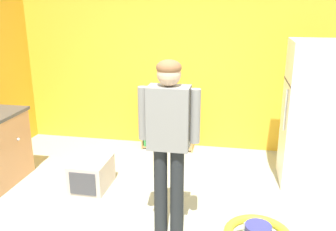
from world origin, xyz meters
The scene contains 6 objects.
ground_plane centered at (0.00, 0.00, 0.00)m, with size 12.00×12.00×0.00m, color #A6A998.
back_wall centered at (0.00, 2.33, 1.35)m, with size 5.20×0.06×2.70m, color gold.
refrigerator centered at (1.70, 1.34, 0.89)m, with size 0.73×0.68×1.78m.
bookshelf centered at (-0.32, 2.14, 0.38)m, with size 0.80×0.28×0.85m.
standing_person centered at (0.17, -0.05, 1.05)m, with size 0.57×0.22×1.72m.
pet_carrier centered at (-0.94, 0.68, 0.18)m, with size 0.42×0.55×0.36m.
Camera 1 is at (0.76, -3.14, 2.19)m, focal length 39.09 mm.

